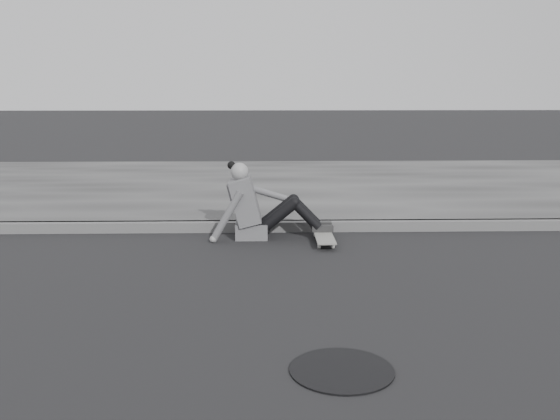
# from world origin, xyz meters

# --- Properties ---
(ground) EXTENTS (80.00, 80.00, 0.00)m
(ground) POSITION_xyz_m (0.00, 0.00, 0.00)
(ground) COLOR black
(ground) RESTS_ON ground
(curb) EXTENTS (24.00, 0.16, 0.12)m
(curb) POSITION_xyz_m (0.00, 2.58, 0.06)
(curb) COLOR #525252
(curb) RESTS_ON ground
(sidewalk) EXTENTS (24.00, 6.00, 0.12)m
(sidewalk) POSITION_xyz_m (0.00, 5.60, 0.06)
(sidewalk) COLOR #383838
(sidewalk) RESTS_ON ground
(manhole) EXTENTS (0.64, 0.64, 0.01)m
(manhole) POSITION_xyz_m (1.05, -1.14, 0.01)
(manhole) COLOR black
(manhole) RESTS_ON ground
(skateboard) EXTENTS (0.20, 0.78, 0.09)m
(skateboard) POSITION_xyz_m (1.24, 2.01, 0.07)
(skateboard) COLOR #A1A19C
(skateboard) RESTS_ON ground
(seated_woman) EXTENTS (1.38, 0.46, 0.88)m
(seated_woman) POSITION_xyz_m (0.51, 2.25, 0.36)
(seated_woman) COLOR #535356
(seated_woman) RESTS_ON ground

